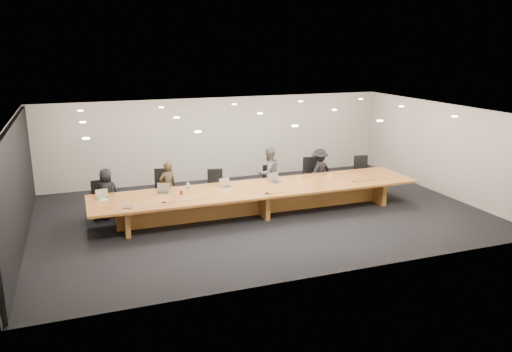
% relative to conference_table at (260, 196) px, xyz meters
% --- Properties ---
extents(ground, '(12.00, 12.00, 0.00)m').
position_rel_conference_table_xyz_m(ground, '(0.00, 0.00, -0.52)').
color(ground, black).
rests_on(ground, ground).
extents(back_wall, '(12.00, 0.02, 2.80)m').
position_rel_conference_table_xyz_m(back_wall, '(0.00, 4.00, 0.88)').
color(back_wall, silver).
rests_on(back_wall, ground).
extents(left_wall_panel, '(0.08, 7.84, 2.74)m').
position_rel_conference_table_xyz_m(left_wall_panel, '(-5.94, 0.00, 0.85)').
color(left_wall_panel, black).
rests_on(left_wall_panel, ground).
extents(conference_table, '(9.00, 1.80, 0.75)m').
position_rel_conference_table_xyz_m(conference_table, '(0.00, 0.00, 0.00)').
color(conference_table, '#925320').
rests_on(conference_table, ground).
extents(chair_far_left, '(0.57, 0.57, 1.02)m').
position_rel_conference_table_xyz_m(chair_far_left, '(-4.09, 1.16, -0.01)').
color(chair_far_left, black).
rests_on(chair_far_left, ground).
extents(chair_left, '(0.69, 0.69, 1.17)m').
position_rel_conference_table_xyz_m(chair_left, '(-2.40, 1.26, 0.06)').
color(chair_left, black).
rests_on(chair_left, ground).
extents(chair_mid_left, '(0.62, 0.62, 1.04)m').
position_rel_conference_table_xyz_m(chair_mid_left, '(-0.91, 1.20, 0.00)').
color(chair_mid_left, black).
rests_on(chair_mid_left, ground).
extents(chair_mid_right, '(0.55, 0.55, 1.00)m').
position_rel_conference_table_xyz_m(chair_mid_right, '(0.86, 1.31, -0.02)').
color(chair_mid_right, black).
rests_on(chair_mid_right, ground).
extents(chair_right, '(0.63, 0.63, 1.13)m').
position_rel_conference_table_xyz_m(chair_right, '(2.26, 1.33, 0.04)').
color(chair_right, black).
rests_on(chair_right, ground).
extents(chair_far_right, '(0.66, 0.66, 1.08)m').
position_rel_conference_table_xyz_m(chair_far_right, '(3.96, 1.18, 0.02)').
color(chair_far_right, black).
rests_on(chair_far_right, ground).
extents(person_a, '(0.74, 0.59, 1.33)m').
position_rel_conference_table_xyz_m(person_a, '(-3.94, 1.22, 0.15)').
color(person_a, black).
rests_on(person_a, ground).
extents(person_b, '(0.59, 0.48, 1.41)m').
position_rel_conference_table_xyz_m(person_b, '(-2.30, 1.15, 0.18)').
color(person_b, '#312B1A').
rests_on(person_b, ground).
extents(person_c, '(0.88, 0.76, 1.58)m').
position_rel_conference_table_xyz_m(person_c, '(0.75, 1.24, 0.27)').
color(person_c, '#525254').
rests_on(person_c, ground).
extents(person_d, '(1.05, 0.81, 1.43)m').
position_rel_conference_table_xyz_m(person_d, '(2.39, 1.14, 0.19)').
color(person_d, black).
rests_on(person_d, ground).
extents(laptop_a, '(0.33, 0.26, 0.24)m').
position_rel_conference_table_xyz_m(laptop_a, '(-4.08, 0.41, 0.35)').
color(laptop_a, '#C7B298').
rests_on(laptop_a, conference_table).
extents(laptop_b, '(0.40, 0.35, 0.26)m').
position_rel_conference_table_xyz_m(laptop_b, '(-2.58, 0.37, 0.36)').
color(laptop_b, '#B5A88A').
rests_on(laptop_b, conference_table).
extents(laptop_c, '(0.35, 0.29, 0.24)m').
position_rel_conference_table_xyz_m(laptop_c, '(-0.84, 0.35, 0.35)').
color(laptop_c, '#C5B197').
rests_on(laptop_c, conference_table).
extents(laptop_d, '(0.41, 0.35, 0.27)m').
position_rel_conference_table_xyz_m(laptop_d, '(0.61, 0.34, 0.37)').
color(laptop_d, tan).
rests_on(laptop_d, conference_table).
extents(water_bottle, '(0.09, 0.09, 0.24)m').
position_rel_conference_table_xyz_m(water_bottle, '(-1.92, 0.27, 0.35)').
color(water_bottle, '#B0C0BA').
rests_on(water_bottle, conference_table).
extents(amber_mug, '(0.11, 0.11, 0.11)m').
position_rel_conference_table_xyz_m(amber_mug, '(-2.14, 0.11, 0.28)').
color(amber_mug, brown).
rests_on(amber_mug, conference_table).
extents(paper_cup_near, '(0.09, 0.09, 0.08)m').
position_rel_conference_table_xyz_m(paper_cup_near, '(1.29, 0.27, 0.27)').
color(paper_cup_near, silver).
rests_on(paper_cup_near, conference_table).
extents(paper_cup_far, '(0.07, 0.07, 0.08)m').
position_rel_conference_table_xyz_m(paper_cup_far, '(2.33, 0.31, 0.27)').
color(paper_cup_far, white).
rests_on(paper_cup_far, conference_table).
extents(notepad, '(0.27, 0.23, 0.01)m').
position_rel_conference_table_xyz_m(notepad, '(-4.08, 0.31, 0.24)').
color(notepad, white).
rests_on(notepad, conference_table).
extents(lime_gadget, '(0.20, 0.14, 0.03)m').
position_rel_conference_table_xyz_m(lime_gadget, '(-4.10, 0.32, 0.26)').
color(lime_gadget, '#65D438').
rests_on(lime_gadget, notepad).
extents(av_box, '(0.26, 0.23, 0.03)m').
position_rel_conference_table_xyz_m(av_box, '(-3.57, -0.56, 0.25)').
color(av_box, '#9D9DA1').
rests_on(av_box, conference_table).
extents(mic_left, '(0.14, 0.14, 0.03)m').
position_rel_conference_table_xyz_m(mic_left, '(-2.69, -0.42, 0.24)').
color(mic_left, black).
rests_on(mic_left, conference_table).
extents(mic_center, '(0.14, 0.14, 0.03)m').
position_rel_conference_table_xyz_m(mic_center, '(-0.03, -0.60, 0.25)').
color(mic_center, black).
rests_on(mic_center, conference_table).
extents(mic_right, '(0.13, 0.13, 0.03)m').
position_rel_conference_table_xyz_m(mic_right, '(2.73, -0.35, 0.24)').
color(mic_right, black).
rests_on(mic_right, conference_table).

